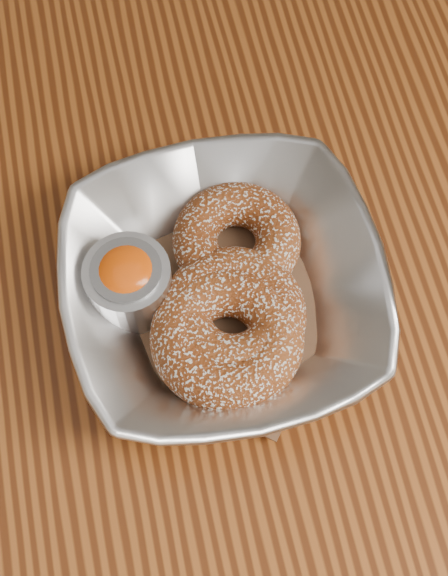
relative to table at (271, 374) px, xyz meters
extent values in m
plane|color=#565659|center=(0.00, 0.00, -0.65)|extent=(4.00, 4.00, 0.00)
cube|color=brown|center=(0.00, 0.00, 0.08)|extent=(1.20, 0.80, 0.04)
imported|color=silver|center=(-0.03, 0.02, 0.12)|extent=(0.21, 0.21, 0.05)
cube|color=brown|center=(-0.03, 0.02, 0.11)|extent=(0.20, 0.20, 0.00)
torus|color=brown|center=(-0.02, 0.06, 0.12)|extent=(0.10, 0.10, 0.03)
torus|color=brown|center=(-0.04, -0.01, 0.13)|extent=(0.14, 0.14, 0.04)
torus|color=brown|center=(-0.03, 0.01, 0.13)|extent=(0.12, 0.12, 0.03)
cylinder|color=silver|center=(-0.09, 0.04, 0.13)|extent=(0.06, 0.06, 0.04)
cylinder|color=gray|center=(-0.09, 0.04, 0.13)|extent=(0.05, 0.05, 0.04)
ellipsoid|color=#FF5007|center=(-0.09, 0.04, 0.14)|extent=(0.04, 0.04, 0.03)
camera|label=1|loc=(-0.08, -0.18, 0.61)|focal=50.00mm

